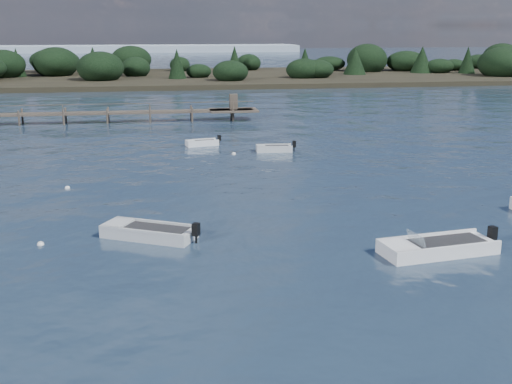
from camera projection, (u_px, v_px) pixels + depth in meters
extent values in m
plane|color=#172637|center=(189.00, 107.00, 78.35)|extent=(400.00, 400.00, 0.00)
cube|color=white|center=(438.00, 251.00, 27.98)|extent=(5.28, 2.61, 0.74)
cube|color=white|center=(399.00, 246.00, 27.32)|extent=(1.45, 1.87, 0.15)
cube|color=black|center=(446.00, 242.00, 28.01)|extent=(3.63, 2.00, 0.13)
cube|color=white|center=(450.00, 248.00, 27.05)|extent=(5.03, 0.85, 0.15)
cube|color=white|center=(427.00, 235.00, 28.69)|extent=(5.03, 0.85, 0.15)
cube|color=black|center=(493.00, 233.00, 28.63)|extent=(0.34, 0.40, 0.58)
cylinder|color=black|center=(491.00, 243.00, 28.76)|extent=(0.12, 0.12, 0.58)
cube|color=silver|center=(416.00, 238.00, 27.49)|extent=(0.36, 1.38, 0.44)
cube|color=#B9BFC1|center=(274.00, 150.00, 50.45)|extent=(2.84, 1.29, 0.65)
cube|color=#B9BFC1|center=(261.00, 146.00, 50.26)|extent=(0.73, 1.04, 0.13)
cube|color=black|center=(277.00, 147.00, 50.40)|extent=(1.94, 1.01, 0.11)
cube|color=#B9BFC1|center=(275.00, 147.00, 49.88)|extent=(2.78, 0.29, 0.13)
cube|color=#B9BFC1|center=(273.00, 145.00, 50.84)|extent=(2.78, 0.29, 0.13)
cube|color=black|center=(294.00, 144.00, 50.47)|extent=(0.28, 0.33, 0.51)
cylinder|color=black|center=(294.00, 150.00, 50.58)|extent=(0.10, 0.10, 0.51)
cube|color=white|center=(202.00, 145.00, 52.96)|extent=(2.78, 1.58, 0.61)
cube|color=white|center=(190.00, 141.00, 52.52)|extent=(0.81, 1.05, 0.12)
cube|color=black|center=(204.00, 141.00, 52.96)|extent=(1.92, 1.20, 0.10)
cube|color=white|center=(204.00, 141.00, 52.44)|extent=(2.58, 0.66, 0.12)
cube|color=white|center=(200.00, 139.00, 53.30)|extent=(2.58, 0.66, 0.12)
cube|color=black|center=(219.00, 138.00, 53.37)|extent=(0.30, 0.34, 0.48)
cylinder|color=black|center=(219.00, 143.00, 53.47)|extent=(0.10, 0.10, 0.48)
cube|color=#B9BFC1|center=(149.00, 235.00, 30.03)|extent=(4.62, 3.51, 0.73)
cube|color=#B9BFC1|center=(118.00, 223.00, 30.44)|extent=(1.62, 1.81, 0.15)
cube|color=black|center=(156.00, 229.00, 29.83)|extent=(3.24, 2.56, 0.12)
cube|color=#B9BFC1|center=(141.00, 232.00, 29.22)|extent=(3.90, 2.15, 0.15)
cube|color=#B9BFC1|center=(157.00, 222.00, 30.62)|extent=(3.90, 2.15, 0.15)
cube|color=black|center=(196.00, 229.00, 29.13)|extent=(0.42, 0.45, 0.57)
cylinder|color=black|center=(196.00, 240.00, 29.26)|extent=(0.14, 0.14, 0.57)
sphere|color=white|center=(41.00, 245.00, 29.06)|extent=(0.32, 0.32, 0.32)
sphere|color=white|center=(234.00, 154.00, 49.50)|extent=(0.32, 0.32, 0.32)
sphere|color=white|center=(67.00, 188.00, 39.12)|extent=(0.32, 0.32, 0.32)
cube|color=#4F453A|center=(234.00, 110.00, 67.23)|extent=(5.00, 3.20, 0.18)
cube|color=#4F453A|center=(233.00, 102.00, 67.01)|extent=(0.80, 0.80, 1.60)
cylinder|color=#4F453A|center=(19.00, 122.00, 63.33)|extent=(0.20, 0.20, 2.20)
cylinder|color=#4F453A|center=(23.00, 119.00, 64.97)|extent=(0.20, 0.20, 2.20)
cylinder|color=#4F453A|center=(64.00, 121.00, 63.98)|extent=(0.20, 0.20, 2.20)
cylinder|color=#4F453A|center=(66.00, 118.00, 65.61)|extent=(0.20, 0.20, 2.20)
cylinder|color=#4F453A|center=(107.00, 120.00, 64.62)|extent=(0.20, 0.20, 2.20)
cylinder|color=#4F453A|center=(109.00, 118.00, 66.25)|extent=(0.20, 0.20, 2.20)
cylinder|color=#4F453A|center=(150.00, 119.00, 65.26)|extent=(0.20, 0.20, 2.20)
cylinder|color=#4F453A|center=(150.00, 117.00, 66.90)|extent=(0.20, 0.20, 2.20)
cylinder|color=#4F453A|center=(192.00, 118.00, 65.91)|extent=(0.20, 0.20, 2.20)
cylinder|color=#4F453A|center=(191.00, 116.00, 67.54)|extent=(0.20, 0.20, 2.20)
cylinder|color=#4F453A|center=(233.00, 117.00, 66.55)|extent=(0.20, 0.20, 2.20)
cylinder|color=#4F453A|center=(231.00, 115.00, 68.18)|extent=(0.20, 0.20, 2.20)
cube|color=black|center=(311.00, 78.00, 120.36)|extent=(190.00, 40.00, 1.60)
ellipsoid|color=black|center=(311.00, 63.00, 119.65)|extent=(180.50, 36.00, 4.40)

